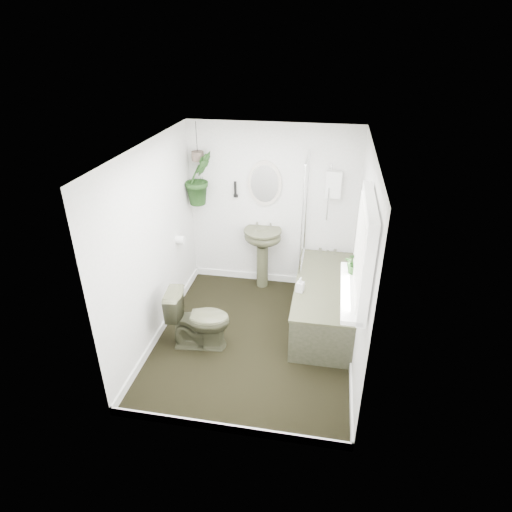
# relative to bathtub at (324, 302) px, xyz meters

# --- Properties ---
(floor) EXTENTS (2.30, 2.80, 0.02)m
(floor) POSITION_rel_bathtub_xyz_m (-0.80, -0.50, -0.30)
(floor) COLOR black
(floor) RESTS_ON ground
(ceiling) EXTENTS (2.30, 2.80, 0.02)m
(ceiling) POSITION_rel_bathtub_xyz_m (-0.80, -0.50, 2.02)
(ceiling) COLOR white
(ceiling) RESTS_ON ground
(wall_back) EXTENTS (2.30, 0.02, 2.30)m
(wall_back) POSITION_rel_bathtub_xyz_m (-0.80, 0.91, 0.86)
(wall_back) COLOR white
(wall_back) RESTS_ON ground
(wall_front) EXTENTS (2.30, 0.02, 2.30)m
(wall_front) POSITION_rel_bathtub_xyz_m (-0.80, -1.91, 0.86)
(wall_front) COLOR white
(wall_front) RESTS_ON ground
(wall_left) EXTENTS (0.02, 2.80, 2.30)m
(wall_left) POSITION_rel_bathtub_xyz_m (-1.96, -0.50, 0.86)
(wall_left) COLOR white
(wall_left) RESTS_ON ground
(wall_right) EXTENTS (0.02, 2.80, 2.30)m
(wall_right) POSITION_rel_bathtub_xyz_m (0.36, -0.50, 0.86)
(wall_right) COLOR white
(wall_right) RESTS_ON ground
(skirting) EXTENTS (2.30, 2.80, 0.10)m
(skirting) POSITION_rel_bathtub_xyz_m (-0.80, -0.50, -0.24)
(skirting) COLOR white
(skirting) RESTS_ON floor
(bathtub) EXTENTS (0.72, 1.72, 0.58)m
(bathtub) POSITION_rel_bathtub_xyz_m (0.00, 0.00, 0.00)
(bathtub) COLOR #43452F
(bathtub) RESTS_ON floor
(bath_screen) EXTENTS (0.04, 0.72, 1.40)m
(bath_screen) POSITION_rel_bathtub_xyz_m (-0.33, 0.49, 0.99)
(bath_screen) COLOR silver
(bath_screen) RESTS_ON bathtub
(shower_box) EXTENTS (0.20, 0.10, 0.35)m
(shower_box) POSITION_rel_bathtub_xyz_m (0.00, 0.84, 1.26)
(shower_box) COLOR white
(shower_box) RESTS_ON wall_back
(oval_mirror) EXTENTS (0.46, 0.03, 0.62)m
(oval_mirror) POSITION_rel_bathtub_xyz_m (-0.90, 0.87, 1.21)
(oval_mirror) COLOR beige
(oval_mirror) RESTS_ON wall_back
(wall_sconce) EXTENTS (0.04, 0.04, 0.22)m
(wall_sconce) POSITION_rel_bathtub_xyz_m (-1.30, 0.86, 1.11)
(wall_sconce) COLOR black
(wall_sconce) RESTS_ON wall_back
(toilet_roll_holder) EXTENTS (0.11, 0.11, 0.11)m
(toilet_roll_holder) POSITION_rel_bathtub_xyz_m (-1.90, 0.20, 0.61)
(toilet_roll_holder) COLOR white
(toilet_roll_holder) RESTS_ON wall_left
(window_recess) EXTENTS (0.08, 1.00, 0.90)m
(window_recess) POSITION_rel_bathtub_xyz_m (0.29, -1.20, 1.36)
(window_recess) COLOR white
(window_recess) RESTS_ON wall_right
(window_sill) EXTENTS (0.18, 1.00, 0.04)m
(window_sill) POSITION_rel_bathtub_xyz_m (0.22, -1.20, 0.94)
(window_sill) COLOR white
(window_sill) RESTS_ON wall_right
(window_blinds) EXTENTS (0.01, 0.86, 0.76)m
(window_blinds) POSITION_rel_bathtub_xyz_m (0.24, -1.20, 1.36)
(window_blinds) COLOR white
(window_blinds) RESTS_ON wall_right
(toilet) EXTENTS (0.75, 0.48, 0.73)m
(toilet) POSITION_rel_bathtub_xyz_m (-1.40, -0.72, 0.07)
(toilet) COLOR #43452F
(toilet) RESTS_ON floor
(pedestal_sink) EXTENTS (0.60, 0.54, 0.89)m
(pedestal_sink) POSITION_rel_bathtub_xyz_m (-0.90, 0.74, 0.16)
(pedestal_sink) COLOR #43452F
(pedestal_sink) RESTS_ON floor
(sill_plant) EXTENTS (0.20, 0.18, 0.22)m
(sill_plant) POSITION_rel_bathtub_xyz_m (0.25, -0.90, 1.07)
(sill_plant) COLOR black
(sill_plant) RESTS_ON window_sill
(hanging_plant) EXTENTS (0.50, 0.50, 0.72)m
(hanging_plant) POSITION_rel_bathtub_xyz_m (-1.77, 0.75, 1.27)
(hanging_plant) COLOR black
(hanging_plant) RESTS_ON ceiling
(soap_bottle) EXTENTS (0.10, 0.10, 0.18)m
(soap_bottle) POSITION_rel_bathtub_xyz_m (-0.29, -0.26, 0.38)
(soap_bottle) COLOR black
(soap_bottle) RESTS_ON bathtub
(hanging_pot) EXTENTS (0.16, 0.16, 0.12)m
(hanging_pot) POSITION_rel_bathtub_xyz_m (-1.77, 0.75, 1.57)
(hanging_pot) COLOR brown
(hanging_pot) RESTS_ON ceiling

